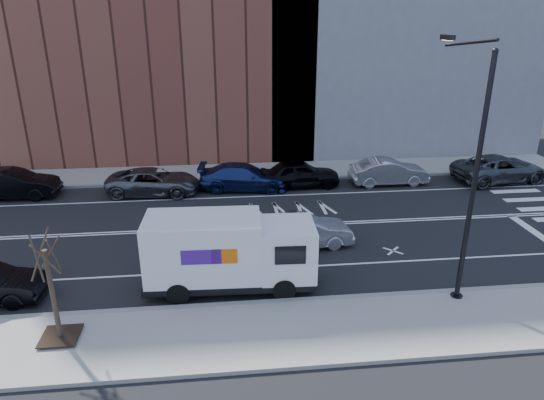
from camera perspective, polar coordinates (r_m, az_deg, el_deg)
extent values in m
plane|color=black|center=(24.40, -1.99, -3.18)|extent=(120.00, 120.00, 0.00)
cube|color=gray|center=(16.76, 0.37, -15.37)|extent=(44.00, 3.60, 0.15)
cube|color=gray|center=(32.58, -3.16, 3.31)|extent=(44.00, 3.60, 0.15)
cube|color=gray|center=(18.22, -0.29, -11.99)|extent=(44.00, 0.25, 0.17)
cube|color=gray|center=(30.87, -2.97, 2.30)|extent=(44.00, 0.25, 0.17)
cylinder|color=black|center=(17.95, 22.66, 1.47)|extent=(0.18, 0.18, 9.00)
cylinder|color=black|center=(19.76, 20.85, -10.62)|extent=(0.44, 0.44, 0.20)
sphere|color=black|center=(17.11, 24.81, 15.63)|extent=(0.20, 0.20, 0.20)
cylinder|color=black|center=(18.59, 22.22, 16.76)|extent=(0.11, 3.49, 0.48)
cube|color=black|center=(20.11, 19.97, 17.55)|extent=(0.25, 0.80, 0.18)
cube|color=#FFF2CC|center=(20.11, 19.93, 17.27)|extent=(0.18, 0.55, 0.03)
cube|color=black|center=(17.77, -23.62, -14.42)|extent=(1.20, 1.20, 0.04)
cylinder|color=#382B1E|center=(16.98, -24.38, -10.21)|extent=(0.16, 0.16, 3.20)
cylinder|color=#382B1E|center=(16.26, -24.28, -5.98)|extent=(0.06, 0.80, 1.44)
cylinder|color=#382B1E|center=(16.52, -24.61, -5.61)|extent=(0.81, 0.31, 1.19)
cylinder|color=#382B1E|center=(16.53, -25.63, -5.76)|extent=(0.58, 0.76, 1.50)
cylinder|color=#382B1E|center=(16.29, -25.94, -6.22)|extent=(0.47, 0.61, 1.37)
cylinder|color=#382B1E|center=(16.12, -25.10, -6.36)|extent=(0.72, 0.29, 1.13)
cube|color=black|center=(19.15, -5.07, -8.98)|extent=(6.45, 2.39, 0.31)
cube|color=white|center=(18.69, 1.80, -5.76)|extent=(2.14, 2.28, 2.06)
cube|color=black|center=(18.68, 5.02, -4.80)|extent=(0.13, 1.90, 0.98)
cube|color=black|center=(17.55, 2.18, -6.52)|extent=(1.13, 0.08, 0.72)
cube|color=black|center=(19.55, 1.48, -3.47)|extent=(1.13, 0.08, 0.72)
cube|color=black|center=(19.29, 4.77, -8.37)|extent=(0.23, 2.06, 0.36)
cube|color=white|center=(18.56, -8.07, -5.46)|extent=(4.40, 2.42, 2.36)
cube|color=#47198C|center=(17.47, -8.33, -6.69)|extent=(1.44, 0.07, 0.57)
cube|color=orange|center=(17.43, -5.62, -6.64)|extent=(0.93, 0.06, 0.57)
cube|color=#47198C|center=(19.53, -7.89, -3.54)|extent=(1.44, 0.07, 0.57)
cube|color=orange|center=(19.49, -5.47, -3.49)|extent=(0.93, 0.06, 0.57)
cylinder|color=black|center=(18.34, 1.43, -10.47)|extent=(0.87, 0.32, 0.86)
cylinder|color=black|center=(20.11, 0.88, -7.41)|extent=(0.87, 0.32, 0.86)
cylinder|color=black|center=(18.43, -10.97, -10.74)|extent=(0.87, 0.32, 0.86)
cylinder|color=black|center=(20.19, -10.34, -7.67)|extent=(0.87, 0.32, 0.86)
imported|color=black|center=(31.68, -28.22, 1.67)|extent=(5.08, 1.77, 1.67)
imported|color=#54575C|center=(29.44, -13.76, 2.13)|extent=(5.57, 2.90, 1.50)
imported|color=navy|center=(29.36, -3.32, 2.73)|extent=(5.61, 2.78, 1.57)
imported|color=black|center=(29.79, 3.31, 3.09)|extent=(4.96, 2.25, 1.65)
imported|color=#A4A5A9|center=(31.11, 13.58, 3.25)|extent=(4.86, 1.79, 1.59)
imported|color=#484B50|center=(34.02, 25.24, 3.38)|extent=(6.28, 3.52, 1.66)
imported|color=silver|center=(22.14, 3.63, -3.72)|extent=(4.69, 2.11, 1.49)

